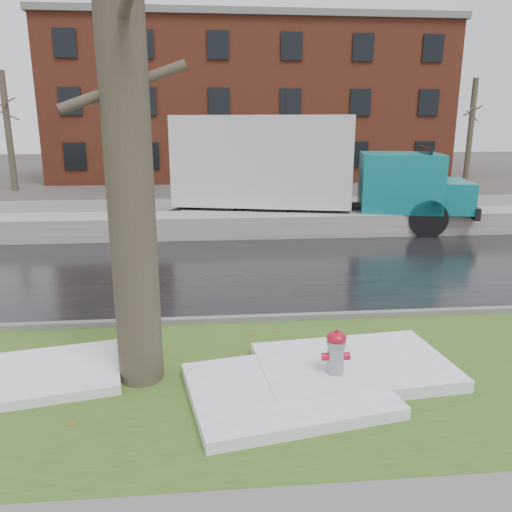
{
  "coord_description": "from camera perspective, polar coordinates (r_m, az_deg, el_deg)",
  "views": [
    {
      "loc": [
        -0.87,
        -7.79,
        3.63
      ],
      "look_at": [
        0.05,
        2.16,
        1.0
      ],
      "focal_mm": 35.0,
      "sensor_mm": 36.0,
      "label": 1
    }
  ],
  "objects": [
    {
      "name": "tree",
      "position": [
        6.85,
        -14.84,
        17.52
      ],
      "size": [
        1.62,
        1.89,
        7.9
      ],
      "rotation": [
        0.0,
        0.0,
        -0.1
      ],
      "color": "brown",
      "rests_on": "verge"
    },
    {
      "name": "worker",
      "position": [
        17.37,
        -13.02,
        7.39
      ],
      "size": [
        0.65,
        0.54,
        1.53
      ],
      "primitive_type": "imported",
      "rotation": [
        0.0,
        0.0,
        2.79
      ],
      "color": "black",
      "rests_on": "snowbank"
    },
    {
      "name": "bg_tree_right",
      "position": [
        35.99,
        23.32,
        13.12
      ],
      "size": [
        1.4,
        1.62,
        6.5
      ],
      "color": "brown",
      "rests_on": "ground"
    },
    {
      "name": "snowbank",
      "position": [
        16.83,
        -2.22,
        3.59
      ],
      "size": [
        60.0,
        1.6,
        0.75
      ],
      "primitive_type": "cube",
      "color": "#A6A098",
      "rests_on": "ground"
    },
    {
      "name": "curb",
      "position": [
        9.52,
        0.36,
        -7.21
      ],
      "size": [
        60.0,
        0.15,
        0.14
      ],
      "primitive_type": "cube",
      "color": "slate",
      "rests_on": "ground"
    },
    {
      "name": "bg_tree_center",
      "position": [
        34.17,
        -14.33,
        13.81
      ],
      "size": [
        1.4,
        1.62,
        6.5
      ],
      "color": "brown",
      "rests_on": "ground"
    },
    {
      "name": "parking_lot",
      "position": [
        21.12,
        -2.85,
        4.88
      ],
      "size": [
        60.0,
        9.0,
        0.03
      ],
      "primitive_type": "cube",
      "color": "slate",
      "rests_on": "ground"
    },
    {
      "name": "fire_hydrant",
      "position": [
        7.25,
        9.09,
        -11.14
      ],
      "size": [
        0.4,
        0.35,
        0.84
      ],
      "rotation": [
        0.0,
        0.0,
        -0.03
      ],
      "color": "gray",
      "rests_on": "verge"
    },
    {
      "name": "road",
      "position": [
        12.84,
        -1.17,
        -1.61
      ],
      "size": [
        60.0,
        7.0,
        0.03
      ],
      "primitive_type": "cube",
      "color": "black",
      "rests_on": "ground"
    },
    {
      "name": "verge",
      "position": [
        7.52,
        2.09,
        -13.97
      ],
      "size": [
        60.0,
        4.5,
        0.04
      ],
      "primitive_type": "cube",
      "color": "#2E531B",
      "rests_on": "ground"
    },
    {
      "name": "box_truck",
      "position": [
        18.19,
        4.98,
        9.85
      ],
      "size": [
        11.98,
        4.98,
        3.96
      ],
      "rotation": [
        0.0,
        0.0,
        -0.23
      ],
      "color": "black",
      "rests_on": "ground"
    },
    {
      "name": "snow_patch_near",
      "position": [
        7.09,
        3.49,
        -14.98
      ],
      "size": [
        2.93,
        2.45,
        0.16
      ],
      "primitive_type": "cube",
      "rotation": [
        0.0,
        0.0,
        0.19
      ],
      "color": "white",
      "rests_on": "verge"
    },
    {
      "name": "snow_patch_far",
      "position": [
        8.1,
        -23.37,
        -12.34
      ],
      "size": [
        2.48,
        2.02,
        0.14
      ],
      "primitive_type": "cube",
      "rotation": [
        0.0,
        0.0,
        0.21
      ],
      "color": "white",
      "rests_on": "verge"
    },
    {
      "name": "bg_tree_left",
      "position": [
        31.8,
        -26.46,
        12.73
      ],
      "size": [
        1.4,
        1.62,
        6.5
      ],
      "color": "brown",
      "rests_on": "ground"
    },
    {
      "name": "ground",
      "position": [
        8.64,
        1.02,
        -10.12
      ],
      "size": [
        120.0,
        120.0,
        0.0
      ],
      "primitive_type": "plane",
      "color": "#47423D",
      "rests_on": "ground"
    },
    {
      "name": "brick_building",
      "position": [
        37.92,
        -0.97,
        16.82
      ],
      "size": [
        26.0,
        12.0,
        10.0
      ],
      "primitive_type": "cube",
      "color": "brown",
      "rests_on": "ground"
    },
    {
      "name": "snow_patch_side",
      "position": [
        7.79,
        11.11,
        -12.26
      ],
      "size": [
        2.96,
        2.07,
        0.18
      ],
      "primitive_type": "cube",
      "rotation": [
        0.0,
        0.0,
        0.1
      ],
      "color": "white",
      "rests_on": "verge"
    }
  ]
}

